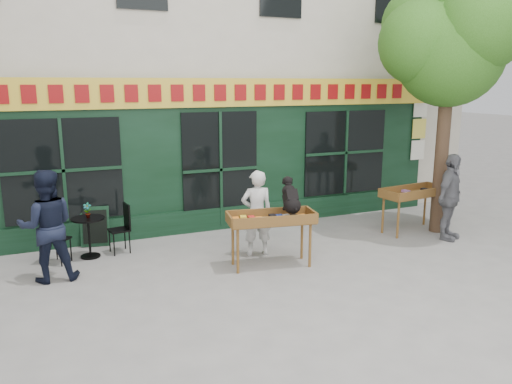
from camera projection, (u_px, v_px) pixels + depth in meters
ground at (263, 262)px, 9.09m from camera, size 80.00×80.00×0.00m
building at (174, 15)px, 13.39m from camera, size 14.00×7.26×10.00m
street_tree at (450, 38)px, 10.20m from camera, size 3.05×2.90×5.60m
book_cart_center at (271, 221)px, 8.75m from camera, size 1.58×0.86×0.99m
dog at (291, 194)px, 8.74m from camera, size 0.43×0.65×0.60m
woman at (257, 213)px, 9.34m from camera, size 0.65×0.48×1.63m
book_cart_right at (413, 195)px, 10.83m from camera, size 1.57×0.80×0.99m
man_right at (450, 197)px, 10.26m from camera, size 1.14×0.87×1.80m
bistro_table at (89, 229)px, 9.25m from camera, size 0.60×0.60×0.76m
bistro_chair_left at (53, 233)px, 8.96m from camera, size 0.51×0.51×0.95m
bistro_chair_right at (123, 224)px, 9.55m from camera, size 0.41×0.41×0.95m
potted_plant at (87, 210)px, 9.17m from camera, size 0.18×0.15×0.28m
man_left at (47, 226)px, 8.09m from camera, size 0.92×0.73×1.86m
chalkboard at (95, 227)px, 9.93m from camera, size 0.59×0.29×0.79m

